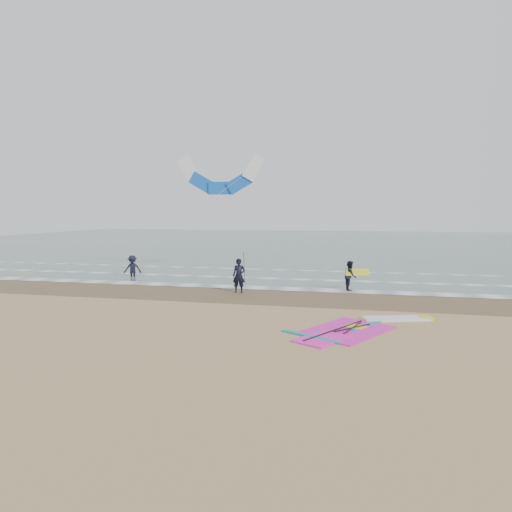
% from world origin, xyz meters
% --- Properties ---
extents(ground, '(120.00, 120.00, 0.00)m').
position_xyz_m(ground, '(0.00, 0.00, 0.00)').
color(ground, tan).
rests_on(ground, ground).
extents(sea_water, '(120.00, 80.00, 0.02)m').
position_xyz_m(sea_water, '(0.00, 48.00, 0.01)').
color(sea_water, '#47605E').
rests_on(sea_water, ground).
extents(wet_sand_band, '(120.00, 5.00, 0.01)m').
position_xyz_m(wet_sand_band, '(0.00, 6.00, 0.00)').
color(wet_sand_band, brown).
rests_on(wet_sand_band, ground).
extents(foam_waterline, '(120.00, 9.15, 0.02)m').
position_xyz_m(foam_waterline, '(0.00, 10.44, 0.03)').
color(foam_waterline, white).
rests_on(foam_waterline, ground).
extents(windsurf_rig, '(5.81, 5.50, 0.14)m').
position_xyz_m(windsurf_rig, '(3.83, 0.21, 0.04)').
color(windsurf_rig, white).
rests_on(windsurf_rig, ground).
extents(person_standing, '(0.72, 0.50, 1.89)m').
position_xyz_m(person_standing, '(-2.72, 6.52, 0.94)').
color(person_standing, black).
rests_on(person_standing, ground).
extents(person_walking, '(0.76, 0.91, 1.68)m').
position_xyz_m(person_walking, '(3.20, 8.59, 0.84)').
color(person_walking, black).
rests_on(person_walking, ground).
extents(person_wading, '(1.32, 0.98, 1.83)m').
position_xyz_m(person_wading, '(-11.31, 10.74, 0.91)').
color(person_wading, black).
rests_on(person_wading, ground).
extents(held_pole, '(0.17, 0.86, 1.82)m').
position_xyz_m(held_pole, '(-2.42, 6.52, 1.38)').
color(held_pole, black).
rests_on(held_pole, ground).
extents(carried_kiteboard, '(1.30, 0.51, 0.39)m').
position_xyz_m(carried_kiteboard, '(3.60, 8.49, 1.06)').
color(carried_kiteboard, yellow).
rests_on(carried_kiteboard, ground).
extents(surf_kite, '(8.67, 2.95, 7.20)m').
position_xyz_m(surf_kite, '(-5.87, 13.52, 6.75)').
color(surf_kite, white).
rests_on(surf_kite, ground).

